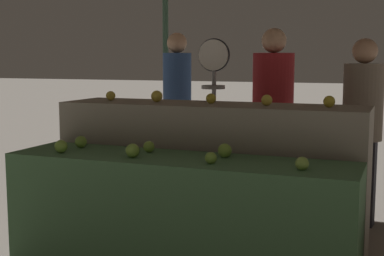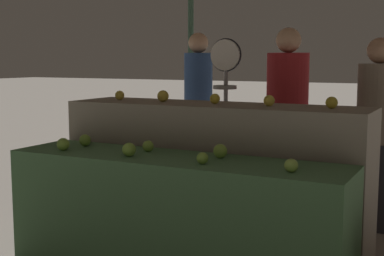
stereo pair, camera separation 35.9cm
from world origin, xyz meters
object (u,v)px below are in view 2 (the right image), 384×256
object	(u,v)px
person_vendor_at_scale	(287,109)
person_customer_left	(198,96)
produce_scale	(225,89)
person_customer_right	(377,121)

from	to	relation	value
person_vendor_at_scale	person_customer_left	bearing A→B (deg)	-22.04
produce_scale	person_customer_right	xyz separation A→B (m)	(1.20, 0.26, -0.24)
produce_scale	person_customer_left	bearing A→B (deg)	126.52
person_customer_left	person_customer_right	world-z (taller)	person_customer_left
produce_scale	person_vendor_at_scale	distance (m)	0.59
person_customer_left	produce_scale	bearing A→B (deg)	136.33
produce_scale	person_customer_left	xyz separation A→B (m)	(-0.81, 1.09, -0.15)
person_vendor_at_scale	person_customer_right	bearing A→B (deg)	-178.15
produce_scale	person_customer_left	world-z (taller)	person_customer_left
person_vendor_at_scale	person_customer_right	world-z (taller)	person_vendor_at_scale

